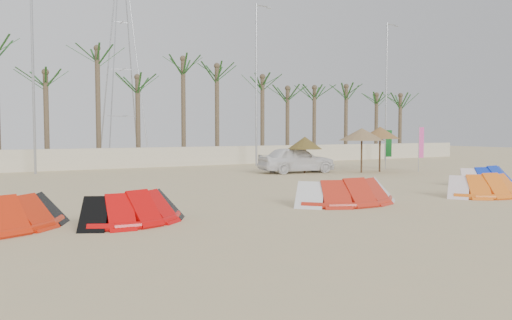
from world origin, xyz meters
TOP-DOWN VIEW (x-y plane):
  - ground at (0.00, 0.00)m, footprint 120.00×120.00m
  - boundary_wall at (0.00, 22.00)m, footprint 60.00×0.30m
  - palm_line at (0.67, 23.50)m, footprint 52.00×4.00m
  - lamp_b at (-5.96, 20.00)m, footprint 1.25×0.14m
  - lamp_c at (8.04, 20.00)m, footprint 1.25×0.14m
  - lamp_d at (20.04, 20.00)m, footprint 1.25×0.14m
  - pylon at (1.00, 28.00)m, footprint 3.00×3.00m
  - kite_red_mid at (-5.45, 2.89)m, footprint 3.23×2.21m
  - kite_red_right at (1.47, 2.94)m, footprint 3.74×1.61m
  - kite_orange at (6.95, 1.84)m, footprint 3.32×2.04m
  - kite_blue at (10.37, 4.20)m, footprint 3.19×1.62m
  - parasol_left at (7.25, 13.18)m, footprint 1.98×1.98m
  - parasol_mid at (10.26, 11.88)m, footprint 2.58×2.58m
  - parasol_right at (11.56, 11.77)m, footprint 2.22×2.22m
  - flag_pink at (13.71, 10.68)m, footprint 0.45×0.04m
  - flag_green at (13.66, 13.31)m, footprint 0.45×0.12m
  - car at (7.00, 13.65)m, footprint 4.58×2.32m

SIDE VIEW (x-z plane):
  - ground at x=0.00m, z-range 0.00..0.00m
  - pylon at x=1.00m, z-range -7.00..7.00m
  - kite_red_mid at x=-5.45m, z-range -0.03..0.87m
  - kite_orange at x=6.95m, z-range -0.03..0.87m
  - kite_blue at x=10.37m, z-range -0.03..0.87m
  - kite_red_right at x=1.47m, z-range -0.03..0.87m
  - boundary_wall at x=0.00m, z-range 0.00..1.30m
  - car at x=7.00m, z-range 0.00..1.50m
  - flag_green at x=13.66m, z-range 0.24..2.81m
  - flag_pink at x=13.71m, z-range 0.25..2.99m
  - parasol_left at x=7.25m, z-range 0.67..2.73m
  - parasol_mid at x=10.26m, z-range 0.91..3.44m
  - parasol_right at x=11.56m, z-range 0.95..3.58m
  - lamp_b at x=-5.96m, z-range 0.27..11.27m
  - lamp_c at x=8.04m, z-range 0.27..11.27m
  - lamp_d at x=20.04m, z-range 0.27..11.27m
  - palm_line at x=0.67m, z-range 2.59..10.29m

